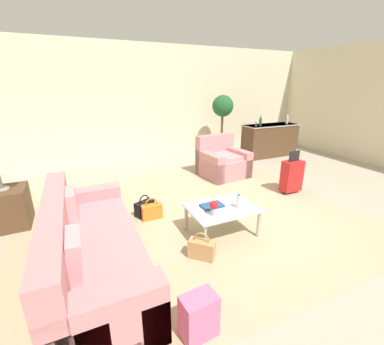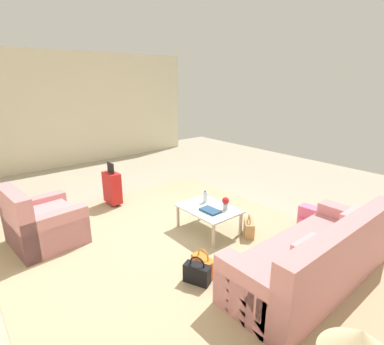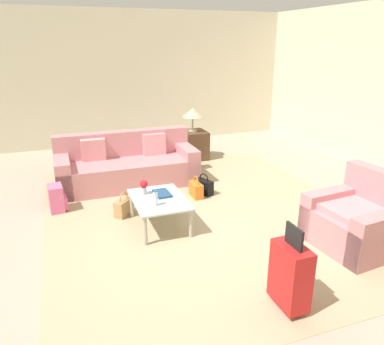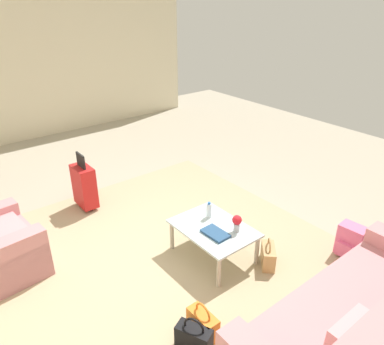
# 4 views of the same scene
# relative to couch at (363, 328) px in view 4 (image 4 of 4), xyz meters

# --- Properties ---
(ground_plane) EXTENTS (12.00, 12.00, 0.00)m
(ground_plane) POSITION_rel_couch_xyz_m (2.20, 0.60, -0.30)
(ground_plane) COLOR #A89E89
(wall_right) EXTENTS (0.12, 8.00, 3.10)m
(wall_right) POSITION_rel_couch_xyz_m (7.26, 0.60, 1.25)
(wall_right) COLOR beige
(wall_right) RESTS_ON ground
(area_rug) EXTENTS (5.20, 4.40, 0.01)m
(area_rug) POSITION_rel_couch_xyz_m (1.60, 0.80, -0.30)
(area_rug) COLOR tan
(area_rug) RESTS_ON ground
(couch) EXTENTS (0.92, 2.37, 0.89)m
(couch) POSITION_rel_couch_xyz_m (0.00, 0.00, 0.00)
(couch) COLOR #C67F84
(couch) RESTS_ON ground
(coffee_table) EXTENTS (0.95, 0.69, 0.41)m
(coffee_table) POSITION_rel_couch_xyz_m (1.80, 0.10, 0.05)
(coffee_table) COLOR silver
(coffee_table) RESTS_ON ground
(water_bottle) EXTENTS (0.06, 0.06, 0.20)m
(water_bottle) POSITION_rel_couch_xyz_m (2.00, -0.00, 0.20)
(water_bottle) COLOR silver
(water_bottle) RESTS_ON coffee_table
(coffee_table_book) EXTENTS (0.32, 0.21, 0.03)m
(coffee_table_book) POSITION_rel_couch_xyz_m (1.68, 0.18, 0.12)
(coffee_table_book) COLOR navy
(coffee_table_book) RESTS_ON coffee_table
(flower_vase) EXTENTS (0.11, 0.11, 0.21)m
(flower_vase) POSITION_rel_couch_xyz_m (1.58, -0.05, 0.23)
(flower_vase) COLOR #B2B7BC
(flower_vase) RESTS_ON coffee_table
(suitcase_red) EXTENTS (0.40, 0.22, 0.85)m
(suitcase_red) POSITION_rel_couch_xyz_m (3.80, 0.80, 0.05)
(suitcase_red) COLOR red
(suitcase_red) RESTS_ON ground
(handbag_orange) EXTENTS (0.32, 0.14, 0.36)m
(handbag_orange) POSITION_rel_couch_xyz_m (1.00, 0.92, -0.17)
(handbag_orange) COLOR orange
(handbag_orange) RESTS_ON ground
(handbag_tan) EXTENTS (0.33, 0.32, 0.36)m
(handbag_tan) POSITION_rel_couch_xyz_m (1.28, -0.29, -0.17)
(handbag_tan) COLOR tan
(handbag_tan) RESTS_ON ground
(handbag_black) EXTENTS (0.35, 0.26, 0.36)m
(handbag_black) POSITION_rel_couch_xyz_m (0.93, 1.09, -0.17)
(handbag_black) COLOR black
(handbag_black) RESTS_ON ground
(backpack_pink) EXTENTS (0.32, 0.27, 0.40)m
(backpack_pink) POSITION_rel_couch_xyz_m (0.80, -1.19, -0.11)
(backpack_pink) COLOR pink
(backpack_pink) RESTS_ON ground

